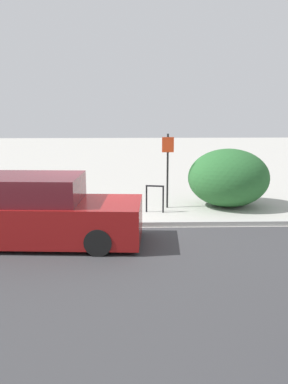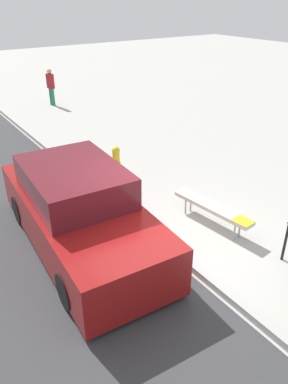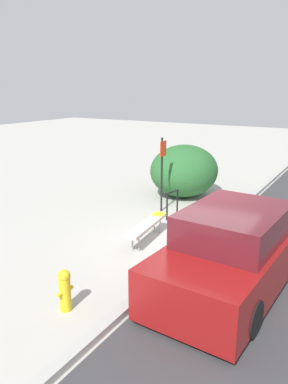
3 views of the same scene
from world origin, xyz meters
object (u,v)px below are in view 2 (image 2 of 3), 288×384
(fire_hydrant, at_px, (116,159))
(parked_car_near, at_px, (79,212))
(bench, at_px, (213,208))
(pedestrian, at_px, (51,86))

(fire_hydrant, bearing_deg, parked_car_near, -42.70)
(bench, bearing_deg, pedestrian, 168.86)
(pedestrian, height_order, parked_car_near, parked_car_near)
(bench, height_order, fire_hydrant, fire_hydrant)
(pedestrian, xyz_separation_m, parked_car_near, (9.97, -3.45, -0.12))
(pedestrian, relative_size, parked_car_near, 0.33)
(fire_hydrant, relative_size, pedestrian, 0.50)
(fire_hydrant, distance_m, pedestrian, 7.69)
(bench, relative_size, parked_car_near, 0.41)
(parked_car_near, bearing_deg, pedestrian, 164.49)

